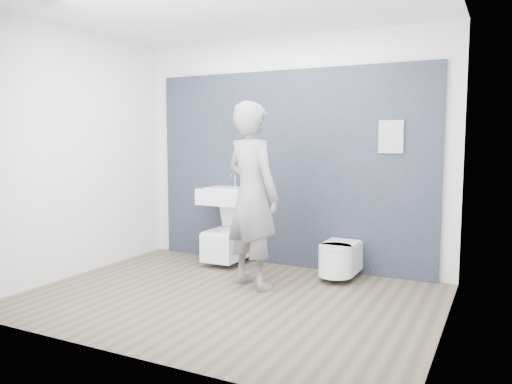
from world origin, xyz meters
The scene contains 8 objects.
ground centered at (0.00, 0.00, 0.00)m, with size 4.00×4.00×0.00m, color brown.
room_shell centered at (0.00, 0.00, 1.74)m, with size 4.00×4.00×4.00m.
tile_wall centered at (0.00, 1.47, 0.00)m, with size 3.60×0.06×2.40m, color black.
washbasin centered at (-0.69, 1.19, 0.87)m, with size 0.66×0.50×0.50m.
toilet_square centered at (-0.69, 1.15, 0.27)m, with size 0.41×0.60×0.79m.
toilet_rounded centered at (0.78, 1.12, 0.24)m, with size 0.38×0.64×0.34m.
info_placard centered at (1.25, 1.43, 0.00)m, with size 0.27×0.03×0.36m, color white.
visitor centered at (0.03, 0.45, 0.98)m, with size 0.71×0.47×1.96m, color gray.
Camera 1 is at (2.41, -4.18, 1.56)m, focal length 35.00 mm.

